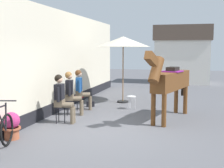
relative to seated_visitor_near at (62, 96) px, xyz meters
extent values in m
plane|color=#56565B|center=(1.63, 2.74, -0.78)|extent=(40.00, 40.00, 0.00)
cube|color=beige|center=(-0.92, 1.24, 0.92)|extent=(0.30, 14.00, 3.40)
cube|color=black|center=(-0.90, 1.24, -0.60)|extent=(0.34, 14.00, 0.36)
cube|color=silver|center=(3.03, 11.38, 0.52)|extent=(3.20, 2.40, 2.60)
cube|color=brown|center=(3.03, 11.38, 2.27)|extent=(3.40, 2.60, 0.90)
cylinder|color=black|center=(-0.06, -0.01, -0.31)|extent=(0.34, 0.34, 0.03)
cylinder|color=black|center=(0.07, 0.01, -0.55)|extent=(0.02, 0.02, 0.45)
cylinder|color=black|center=(-0.15, 0.10, -0.55)|extent=(0.02, 0.02, 0.45)
cylinder|color=black|center=(-0.12, -0.14, -0.55)|extent=(0.02, 0.02, 0.45)
cube|color=brown|center=(-0.06, -0.01, -0.20)|extent=(0.28, 0.35, 0.20)
cube|color=black|center=(-0.06, -0.01, 0.12)|extent=(0.26, 0.37, 0.44)
sphere|color=tan|center=(-0.06, -0.01, 0.47)|extent=(0.20, 0.20, 0.20)
sphere|color=black|center=(-0.08, -0.01, 0.50)|extent=(0.22, 0.22, 0.22)
cylinder|color=brown|center=(0.11, 0.10, -0.25)|extent=(0.39, 0.18, 0.13)
cylinder|color=brown|center=(0.30, 0.12, -0.55)|extent=(0.11, 0.11, 0.46)
cylinder|color=brown|center=(0.13, -0.06, -0.25)|extent=(0.39, 0.18, 0.13)
cylinder|color=brown|center=(0.32, -0.04, -0.55)|extent=(0.11, 0.11, 0.46)
cylinder|color=black|center=(-0.07, 0.19, 0.07)|extent=(0.09, 0.09, 0.42)
cylinder|color=black|center=(-0.02, -0.20, 0.07)|extent=(0.09, 0.09, 0.42)
cylinder|color=black|center=(-0.20, 1.04, -0.31)|extent=(0.34, 0.34, 0.03)
cylinder|color=black|center=(-0.06, 1.08, -0.55)|extent=(0.02, 0.02, 0.45)
cylinder|color=black|center=(-0.30, 1.14, -0.55)|extent=(0.02, 0.02, 0.45)
cylinder|color=black|center=(-0.23, 0.90, -0.55)|extent=(0.02, 0.02, 0.45)
cube|color=brown|center=(-0.20, 1.04, -0.20)|extent=(0.32, 0.37, 0.20)
cube|color=black|center=(-0.20, 1.04, 0.12)|extent=(0.30, 0.39, 0.44)
sphere|color=tan|center=(-0.20, 1.04, 0.47)|extent=(0.20, 0.20, 0.20)
sphere|color=olive|center=(-0.22, 1.03, 0.50)|extent=(0.22, 0.22, 0.22)
cylinder|color=brown|center=(-0.03, 1.17, -0.25)|extent=(0.40, 0.23, 0.13)
cylinder|color=brown|center=(0.15, 1.22, -0.55)|extent=(0.11, 0.11, 0.46)
cylinder|color=brown|center=(0.01, 1.01, -0.25)|extent=(0.40, 0.23, 0.13)
cylinder|color=brown|center=(0.19, 1.06, -0.55)|extent=(0.11, 0.11, 0.46)
cylinder|color=black|center=(-0.23, 1.24, 0.07)|extent=(0.09, 0.09, 0.42)
cylinder|color=black|center=(-0.12, 0.85, 0.07)|extent=(0.09, 0.09, 0.42)
cylinder|color=red|center=(-0.19, 1.88, -0.31)|extent=(0.34, 0.34, 0.03)
cylinder|color=black|center=(-0.06, 1.93, -0.55)|extent=(0.02, 0.02, 0.45)
cylinder|color=black|center=(-0.30, 1.97, -0.55)|extent=(0.02, 0.02, 0.45)
cylinder|color=black|center=(-0.22, 1.74, -0.55)|extent=(0.02, 0.02, 0.45)
cube|color=brown|center=(-0.19, 1.88, -0.20)|extent=(0.33, 0.38, 0.20)
cube|color=#1E4C8C|center=(-0.19, 1.88, 0.12)|extent=(0.32, 0.39, 0.44)
sphere|color=tan|center=(-0.19, 1.88, 0.47)|extent=(0.20, 0.20, 0.20)
sphere|color=#593319|center=(-0.21, 1.87, 0.50)|extent=(0.22, 0.22, 0.22)
cylinder|color=brown|center=(-0.04, 2.02, -0.25)|extent=(0.40, 0.25, 0.13)
cylinder|color=brown|center=(0.14, 2.09, -0.55)|extent=(0.11, 0.11, 0.46)
cylinder|color=brown|center=(0.01, 1.87, -0.25)|extent=(0.40, 0.25, 0.13)
cylinder|color=brown|center=(0.19, 1.94, -0.55)|extent=(0.11, 0.11, 0.46)
cylinder|color=#1E4C8C|center=(-0.24, 2.08, 0.07)|extent=(0.09, 0.09, 0.42)
cylinder|color=#1E4C8C|center=(-0.10, 1.70, 0.07)|extent=(0.09, 0.09, 0.42)
cube|color=brown|center=(2.96, 1.28, 0.38)|extent=(1.03, 2.24, 0.52)
cylinder|color=brown|center=(2.84, 0.30, -0.33)|extent=(0.13, 0.13, 0.90)
cylinder|color=brown|center=(2.54, 0.38, -0.33)|extent=(0.13, 0.13, 0.90)
cylinder|color=brown|center=(3.37, 2.17, -0.33)|extent=(0.13, 0.13, 0.90)
cylinder|color=brown|center=(3.07, 2.25, -0.33)|extent=(0.13, 0.13, 0.90)
cylinder|color=brown|center=(2.63, 0.13, 0.77)|extent=(0.44, 0.68, 0.73)
cube|color=brown|center=(2.54, -0.20, 1.08)|extent=(0.32, 0.56, 0.40)
cube|color=black|center=(2.64, 0.15, 0.91)|extent=(0.21, 0.62, 0.48)
cylinder|color=black|center=(3.27, 2.38, 0.11)|extent=(0.12, 0.12, 0.65)
cube|color=#8C1E8C|center=(2.99, 1.38, 0.66)|extent=(0.65, 0.71, 0.03)
cube|color=black|center=(2.99, 1.38, 0.73)|extent=(0.39, 0.50, 0.12)
cylinder|color=#A85638|center=(-0.52, -1.71, -0.64)|extent=(0.34, 0.34, 0.28)
cylinder|color=#A85638|center=(-0.52, -1.71, -0.52)|extent=(0.43, 0.43, 0.04)
sphere|color=#B22D66|center=(-0.52, -1.71, -0.34)|extent=(0.40, 0.40, 0.40)
torus|color=black|center=(-0.33, -2.17, -0.42)|extent=(0.21, 0.70, 0.71)
cylinder|color=black|center=(-0.26, -2.45, -0.11)|extent=(0.15, 0.50, 0.60)
cylinder|color=black|center=(-0.32, -2.20, -0.12)|extent=(0.05, 0.09, 0.60)
cylinder|color=black|center=(-0.32, -2.22, 0.23)|extent=(0.49, 0.14, 0.03)
cylinder|color=black|center=(0.96, 3.69, -0.75)|extent=(0.44, 0.44, 0.06)
cylinder|color=olive|center=(0.96, 3.69, 0.32)|extent=(0.04, 0.04, 2.20)
cone|color=beige|center=(0.96, 3.69, 1.60)|extent=(2.10, 2.10, 0.40)
cylinder|color=white|center=(1.53, 2.46, -0.33)|extent=(0.32, 0.32, 0.03)
cylinder|color=silver|center=(1.66, 2.46, -0.56)|extent=(0.02, 0.02, 0.43)
cylinder|color=silver|center=(1.47, 2.57, -0.56)|extent=(0.02, 0.02, 0.43)
cylinder|color=silver|center=(1.47, 2.34, -0.56)|extent=(0.02, 0.02, 0.43)
cube|color=black|center=(0.01, 2.51, -0.68)|extent=(0.30, 0.24, 0.20)
camera|label=1|loc=(3.47, -7.74, 1.33)|focal=48.13mm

